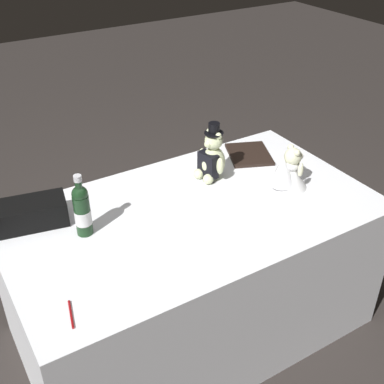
{
  "coord_description": "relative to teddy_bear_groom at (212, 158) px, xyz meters",
  "views": [
    {
      "loc": [
        -0.95,
        -1.57,
        2.01
      ],
      "look_at": [
        0.0,
        0.0,
        0.84
      ],
      "focal_mm": 45.99,
      "sensor_mm": 36.0,
      "label": 1
    }
  ],
  "objects": [
    {
      "name": "teddy_bear_bride",
      "position": [
        0.27,
        -0.27,
        -0.02
      ],
      "size": [
        0.21,
        0.17,
        0.22
      ],
      "color": "white",
      "rests_on": "reception_table"
    },
    {
      "name": "teddy_bear_groom",
      "position": [
        0.0,
        0.0,
        0.0
      ],
      "size": [
        0.16,
        0.17,
        0.29
      ],
      "color": "beige",
      "rests_on": "reception_table"
    },
    {
      "name": "reception_table",
      "position": [
        -0.24,
        -0.2,
        -0.48
      ],
      "size": [
        1.69,
        0.96,
        0.74
      ],
      "primitive_type": "cube",
      "color": "white",
      "rests_on": "ground_plane"
    },
    {
      "name": "ground_plane",
      "position": [
        -0.24,
        -0.2,
        -0.85
      ],
      "size": [
        12.0,
        12.0,
        0.0
      ],
      "primitive_type": "plane",
      "color": "#2D2826"
    },
    {
      "name": "gift_case_black",
      "position": [
        -0.9,
        0.08,
        -0.05
      ],
      "size": [
        0.36,
        0.22,
        0.11
      ],
      "color": "black",
      "rests_on": "reception_table"
    },
    {
      "name": "signing_pen",
      "position": [
        -0.92,
        -0.52,
        -0.11
      ],
      "size": [
        0.04,
        0.14,
        0.01
      ],
      "color": "maroon",
      "rests_on": "reception_table"
    },
    {
      "name": "guestbook",
      "position": [
        0.3,
        0.09,
        -0.1
      ],
      "size": [
        0.3,
        0.32,
        0.02
      ],
      "primitive_type": "cube",
      "rotation": [
        0.0,
        0.0,
        -0.4
      ],
      "color": "black",
      "rests_on": "reception_table"
    },
    {
      "name": "champagne_bottle",
      "position": [
        -0.71,
        -0.11,
        0.01
      ],
      "size": [
        0.07,
        0.07,
        0.28
      ],
      "color": "#19371C",
      "rests_on": "reception_table"
    }
  ]
}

